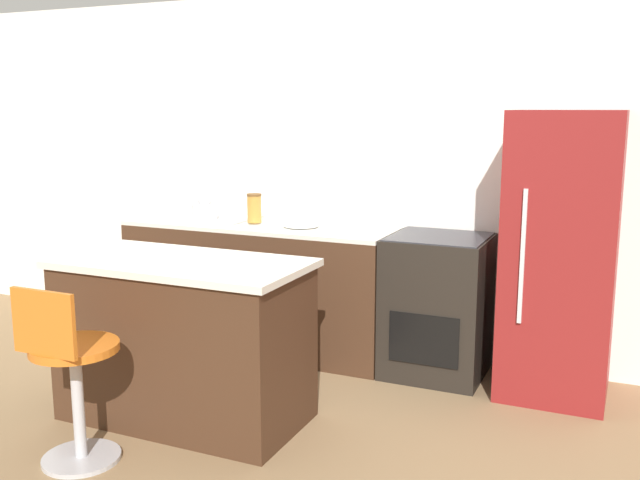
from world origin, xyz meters
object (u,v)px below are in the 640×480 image
Objects in this scene: stool_chair at (72,377)px; mixing_bowl at (301,219)px; refrigerator at (560,256)px; kettle at (205,209)px; oven_range at (437,306)px.

mixing_bowl reaches higher than stool_chair.
refrigerator is at bearing 42.96° from stool_chair.
mixing_bowl is (-1.77, 0.01, 0.12)m from refrigerator.
refrigerator reaches higher than kettle.
kettle is (-2.58, 0.01, 0.14)m from refrigerator.
refrigerator is 1.78m from mixing_bowl.
oven_range is 4.62× the size of kettle.
refrigerator is 8.61× the size of kettle.
refrigerator reaches higher than oven_range.
oven_range is 3.70× the size of mixing_bowl.
refrigerator is 2.90m from stool_chair.
oven_range reaches higher than stool_chair.
kettle reaches higher than oven_range.
refrigerator is at bearing -0.48° from mixing_bowl.
oven_range is 1.01× the size of stool_chair.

